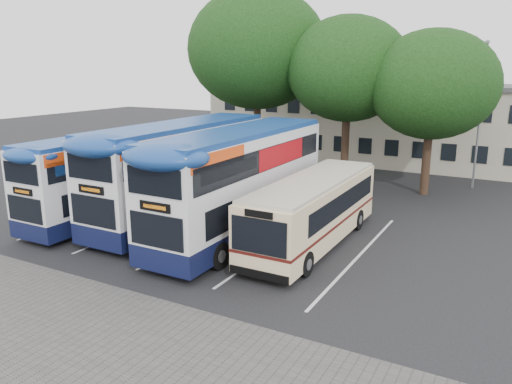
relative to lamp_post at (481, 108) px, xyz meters
The scene contains 12 objects.
ground 21.46m from the lamp_post, 106.72° to the right, with size 120.00×120.00×0.00m, color black.
paving_strip 26.71m from the lamp_post, 107.76° to the right, with size 40.00×6.00×0.01m, color #595654.
bay_lines 18.57m from the lamp_post, 123.08° to the right, with size 14.12×11.00×0.01m.
depot_building 9.43m from the lamp_post, 130.53° to the left, with size 32.40×8.40×6.20m.
lamp_post is the anchor object (origin of this frame).
tree_left 14.91m from the lamp_post, 169.45° to the right, with size 9.59×9.59×12.77m.
tree_mid 8.45m from the lamp_post, 158.77° to the right, with size 7.71×7.71×10.67m.
tree_right 4.21m from the lamp_post, 127.79° to the right, with size 7.43×7.43×9.69m.
bus_dd_left 22.15m from the lamp_post, 134.66° to the right, with size 2.50×10.32×4.30m.
bus_dd_mid 18.90m from the lamp_post, 130.29° to the right, with size 2.84×11.73×4.89m.
bus_dd_right 17.34m from the lamp_post, 118.94° to the right, with size 2.83×11.67×4.86m.
bus_single 15.70m from the lamp_post, 109.01° to the right, with size 2.50×9.83×2.93m.
Camera 1 is at (8.77, -13.83, 7.55)m, focal length 35.00 mm.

